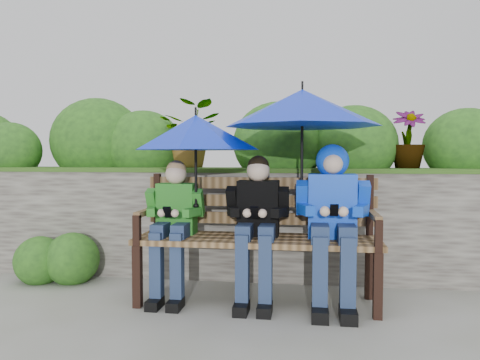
# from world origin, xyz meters

# --- Properties ---
(ground) EXTENTS (60.00, 60.00, 0.00)m
(ground) POSITION_xyz_m (0.00, 0.00, 0.00)
(ground) COLOR #696B5A
(ground) RESTS_ON ground
(garden_backdrop) EXTENTS (8.00, 2.87, 1.86)m
(garden_backdrop) POSITION_xyz_m (0.04, 1.60, 0.63)
(garden_backdrop) COLOR #4C4641
(garden_backdrop) RESTS_ON ground
(park_bench) EXTENTS (1.88, 0.55, 0.99)m
(park_bench) POSITION_xyz_m (0.15, 0.07, 0.56)
(park_bench) COLOR black
(park_bench) RESTS_ON ground
(boy_left) EXTENTS (0.45, 0.52, 1.11)m
(boy_left) POSITION_xyz_m (-0.51, -0.02, 0.64)
(boy_left) COLOR #1B7D1C
(boy_left) RESTS_ON ground
(boy_middle) EXTENTS (0.48, 0.56, 1.15)m
(boy_middle) POSITION_xyz_m (0.15, -0.02, 0.65)
(boy_middle) COLOR black
(boy_middle) RESTS_ON ground
(boy_right) EXTENTS (0.55, 0.66, 1.23)m
(boy_right) POSITION_xyz_m (0.72, -0.02, 0.74)
(boy_right) COLOR #002CD8
(boy_right) RESTS_ON ground
(umbrella_left) EXTENTS (0.99, 0.99, 0.79)m
(umbrella_left) POSITION_xyz_m (-0.33, -0.02, 1.32)
(umbrella_left) COLOR #0723C0
(umbrella_left) RESTS_ON ground
(umbrella_right) EXTENTS (1.19, 1.19, 0.96)m
(umbrella_right) POSITION_xyz_m (0.49, 0.02, 1.51)
(umbrella_right) COLOR #0723C0
(umbrella_right) RESTS_ON ground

